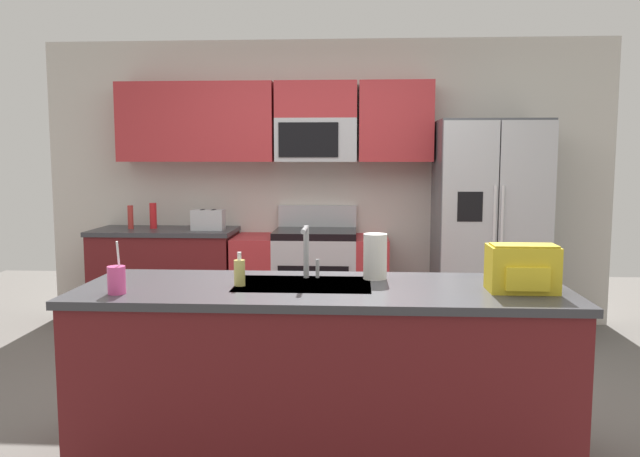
% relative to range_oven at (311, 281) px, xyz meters
% --- Properties ---
extents(ground_plane, '(9.00, 9.00, 0.00)m').
position_rel_range_oven_xyz_m(ground_plane, '(0.11, -1.80, -0.44)').
color(ground_plane, '#66605B').
rests_on(ground_plane, ground).
extents(kitchen_wall_unit, '(5.20, 0.43, 2.60)m').
position_rel_range_oven_xyz_m(kitchen_wall_unit, '(-0.03, 0.28, 1.03)').
color(kitchen_wall_unit, beige).
rests_on(kitchen_wall_unit, ground).
extents(back_counter, '(1.27, 0.63, 0.90)m').
position_rel_range_oven_xyz_m(back_counter, '(-1.32, -0.00, 0.01)').
color(back_counter, maroon).
rests_on(back_counter, ground).
extents(range_oven, '(1.36, 0.61, 1.10)m').
position_rel_range_oven_xyz_m(range_oven, '(0.00, 0.00, 0.00)').
color(range_oven, '#B7BABF').
rests_on(range_oven, ground).
extents(refrigerator, '(0.90, 0.76, 1.85)m').
position_rel_range_oven_xyz_m(refrigerator, '(1.53, -0.07, 0.48)').
color(refrigerator, '#4C4F54').
rests_on(refrigerator, ground).
extents(island_counter, '(2.43, 0.83, 0.90)m').
position_rel_range_oven_xyz_m(island_counter, '(0.24, -2.43, 0.01)').
color(island_counter, maroon).
rests_on(island_counter, ground).
extents(toaster, '(0.28, 0.16, 0.18)m').
position_rel_range_oven_xyz_m(toaster, '(-0.91, -0.05, 0.55)').
color(toaster, '#B7BABF').
rests_on(toaster, back_counter).
extents(pepper_mill, '(0.05, 0.05, 0.21)m').
position_rel_range_oven_xyz_m(pepper_mill, '(-1.63, -0.00, 0.56)').
color(pepper_mill, '#B2332D').
rests_on(pepper_mill, back_counter).
extents(bottle_red, '(0.06, 0.06, 0.23)m').
position_rel_range_oven_xyz_m(bottle_red, '(-1.43, 0.03, 0.57)').
color(bottle_red, red).
rests_on(bottle_red, back_counter).
extents(sink_faucet, '(0.08, 0.21, 0.28)m').
position_rel_range_oven_xyz_m(sink_faucet, '(0.14, -2.24, 0.62)').
color(sink_faucet, '#B7BABF').
rests_on(sink_faucet, island_counter).
extents(drink_cup_pink, '(0.08, 0.08, 0.25)m').
position_rel_range_oven_xyz_m(drink_cup_pink, '(-0.72, -2.66, 0.52)').
color(drink_cup_pink, '#EA4C93').
rests_on(drink_cup_pink, island_counter).
extents(soap_dispenser, '(0.06, 0.06, 0.17)m').
position_rel_range_oven_xyz_m(soap_dispenser, '(-0.18, -2.44, 0.53)').
color(soap_dispenser, '#D8CC66').
rests_on(soap_dispenser, island_counter).
extents(paper_towel_roll, '(0.12, 0.12, 0.24)m').
position_rel_range_oven_xyz_m(paper_towel_roll, '(0.50, -2.22, 0.58)').
color(paper_towel_roll, white).
rests_on(paper_towel_roll, island_counter).
extents(backpack, '(0.32, 0.22, 0.23)m').
position_rel_range_oven_xyz_m(backpack, '(1.19, -2.50, 0.57)').
color(backpack, yellow).
rests_on(backpack, island_counter).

